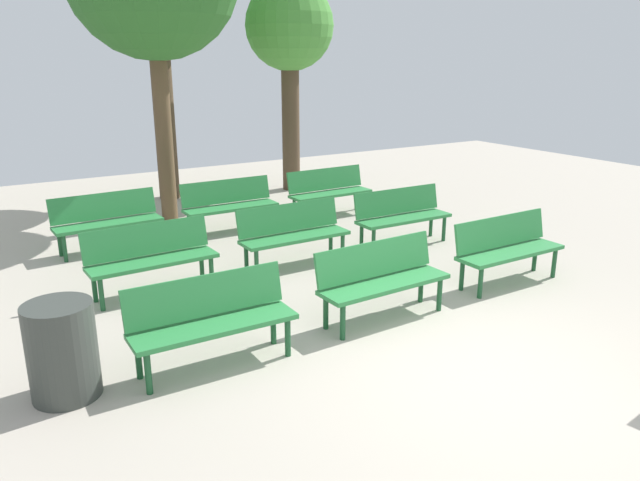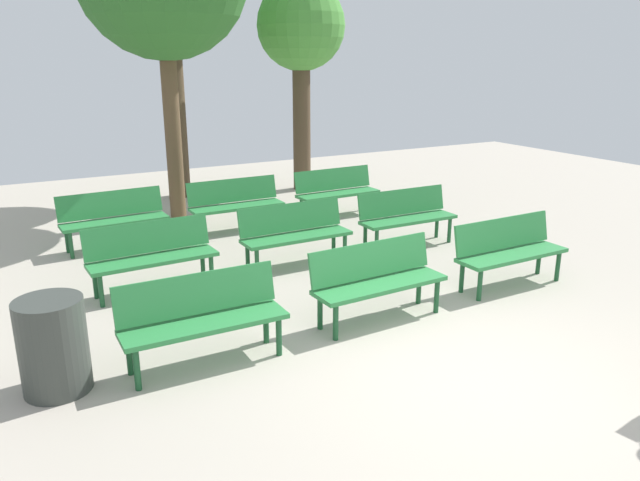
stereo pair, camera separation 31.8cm
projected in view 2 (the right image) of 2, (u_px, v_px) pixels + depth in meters
ground_plane at (475, 378)px, 5.72m from camera, size 24.00×24.00×0.00m
bench_r0_c0 at (202, 314)px, 5.89m from camera, size 1.60×0.49×0.87m
bench_r0_c1 at (377, 277)px, 6.87m from camera, size 1.62×0.54×0.87m
bench_r0_c2 at (509, 248)px, 7.90m from camera, size 1.61×0.50×0.87m
bench_r1_c0 at (151, 252)px, 7.72m from camera, size 1.62×0.54×0.87m
bench_r1_c1 at (295, 231)px, 8.68m from camera, size 1.61×0.50×0.87m
bench_r1_c2 at (406, 214)px, 9.59m from camera, size 1.61×0.50×0.87m
bench_r2_c0 at (113, 216)px, 9.47m from camera, size 1.62×0.55×0.87m
bench_r2_c1 at (236, 202)px, 10.40m from camera, size 1.60×0.48×0.87m
bench_r2_c2 at (336, 189)px, 11.36m from camera, size 1.61×0.52×0.87m
tree_1 at (301, 32)px, 12.84m from camera, size 1.87×1.87×4.43m
trash_bin at (53, 346)px, 5.40m from camera, size 0.59×0.59×0.87m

